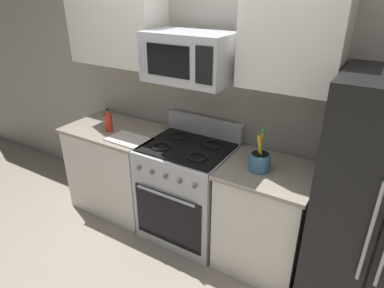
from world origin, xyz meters
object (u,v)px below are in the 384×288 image
(refrigerator, at_px, (383,208))
(utensil_crock, at_px, (260,161))
(microwave, at_px, (189,57))
(cutting_board, at_px, (129,140))
(bottle_hot_sauce, at_px, (109,121))
(range_oven, at_px, (188,190))

(refrigerator, distance_m, utensil_crock, 0.87)
(microwave, relative_size, cutting_board, 1.73)
(utensil_crock, relative_size, cutting_board, 0.83)
(cutting_board, bearing_deg, microwave, 18.92)
(refrigerator, relative_size, utensil_crock, 5.29)
(refrigerator, height_order, cutting_board, refrigerator)
(utensil_crock, relative_size, bottle_hot_sauce, 1.44)
(utensil_crock, distance_m, bottle_hot_sauce, 1.51)
(microwave, bearing_deg, bottle_hot_sauce, -172.60)
(refrigerator, relative_size, microwave, 2.53)
(microwave, xyz_separation_m, cutting_board, (-0.53, -0.18, -0.76))
(microwave, height_order, cutting_board, microwave)
(bottle_hot_sauce, bearing_deg, range_oven, 5.48)
(refrigerator, xyz_separation_m, cutting_board, (-2.06, -0.14, 0.05))
(bottle_hot_sauce, bearing_deg, refrigerator, 1.53)
(range_oven, relative_size, bottle_hot_sauce, 4.78)
(range_oven, relative_size, cutting_board, 2.75)
(refrigerator, height_order, microwave, microwave)
(range_oven, height_order, refrigerator, refrigerator)
(refrigerator, bearing_deg, cutting_board, -176.20)
(range_oven, xyz_separation_m, utensil_crock, (0.67, -0.04, 0.52))
(refrigerator, bearing_deg, microwave, 178.28)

